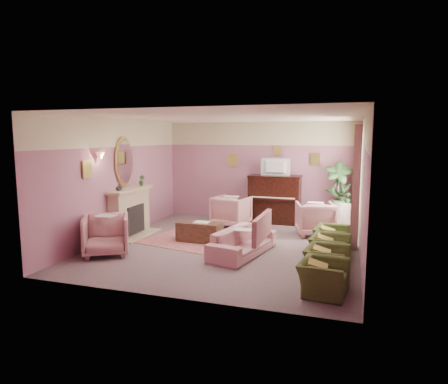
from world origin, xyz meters
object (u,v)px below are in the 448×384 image
(olive_chair_a, at_px, (324,272))
(coffee_table, at_px, (200,232))
(olive_chair_b, at_px, (327,257))
(piano, at_px, (275,200))
(floral_armchair_right, at_px, (315,217))
(side_table, at_px, (343,216))
(floral_armchair_front, at_px, (106,233))
(olive_chair_d, at_px, (332,235))
(floral_armchair_left, at_px, (231,209))
(television, at_px, (275,166))
(sofa, at_px, (243,237))
(olive_chair_c, at_px, (330,244))

(olive_chair_a, bearing_deg, coffee_table, 141.97)
(olive_chair_a, xyz_separation_m, olive_chair_b, (0.00, 0.82, 0.00))
(piano, bearing_deg, coffee_table, -116.29)
(olive_chair_b, bearing_deg, floral_armchair_right, 99.23)
(floral_armchair_right, distance_m, olive_chair_b, 2.93)
(side_table, bearing_deg, floral_armchair_front, -139.18)
(olive_chair_b, bearing_deg, olive_chair_d, 90.00)
(olive_chair_a, bearing_deg, floral_armchair_left, 123.82)
(television, height_order, olive_chair_b, television)
(floral_armchair_left, relative_size, floral_armchair_front, 1.00)
(sofa, bearing_deg, side_table, 58.50)
(olive_chair_b, bearing_deg, piano, 112.82)
(piano, distance_m, coffee_table, 2.85)
(coffee_table, bearing_deg, olive_chair_a, -38.03)
(olive_chair_a, distance_m, olive_chair_c, 1.64)
(olive_chair_a, bearing_deg, television, 109.43)
(coffee_table, distance_m, olive_chair_b, 3.28)
(floral_armchair_left, height_order, olive_chair_b, floral_armchair_left)
(floral_armchair_left, bearing_deg, coffee_table, -97.22)
(coffee_table, bearing_deg, piano, 63.71)
(olive_chair_a, xyz_separation_m, olive_chair_c, (0.00, 1.64, 0.00))
(television, height_order, side_table, television)
(olive_chair_a, relative_size, olive_chair_b, 1.00)
(television, bearing_deg, floral_armchair_front, -123.62)
(floral_armchair_right, relative_size, floral_armchair_front, 1.00)
(floral_armchair_right, bearing_deg, olive_chair_a, -82.78)
(sofa, relative_size, olive_chair_b, 2.30)
(olive_chair_b, bearing_deg, sofa, 155.80)
(coffee_table, xyz_separation_m, floral_armchair_right, (2.46, 1.42, 0.23))
(coffee_table, height_order, olive_chair_b, olive_chair_b)
(floral_armchair_front, relative_size, olive_chair_a, 1.14)
(floral_armchair_left, bearing_deg, floral_armchair_front, -116.59)
(piano, distance_m, floral_armchair_right, 1.65)
(television, height_order, olive_chair_a, television)
(floral_armchair_right, bearing_deg, floral_armchair_left, 171.55)
(sofa, xyz_separation_m, floral_armchair_right, (1.24, 2.12, 0.08))
(olive_chair_c, bearing_deg, television, 118.28)
(floral_armchair_front, height_order, olive_chair_c, floral_armchair_front)
(television, relative_size, floral_armchair_left, 0.89)
(floral_armchair_left, xyz_separation_m, floral_armchair_right, (2.24, -0.33, 0.00))
(floral_armchair_left, height_order, olive_chair_a, floral_armchair_left)
(piano, relative_size, olive_chair_b, 1.76)
(coffee_table, bearing_deg, olive_chair_b, -26.67)
(television, distance_m, side_table, 2.22)
(olive_chair_d, bearing_deg, piano, 125.52)
(floral_armchair_right, xyz_separation_m, olive_chair_d, (0.47, -1.25, -0.11))
(olive_chair_d, height_order, side_table, side_table)
(olive_chair_a, xyz_separation_m, olive_chair_d, (0.00, 2.46, 0.00))
(coffee_table, bearing_deg, floral_armchair_right, 29.96)
(television, relative_size, olive_chair_a, 1.01)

